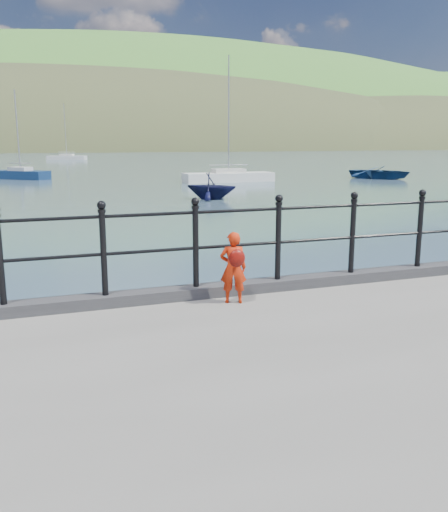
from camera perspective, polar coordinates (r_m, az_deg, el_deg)
name	(u,v)px	position (r m, az deg, el deg)	size (l,w,h in m)	color
ground	(234,357)	(7.97, 1.02, -10.57)	(600.00, 600.00, 0.00)	#2D4251
kerb	(238,288)	(7.49, 1.46, -3.37)	(60.00, 0.30, 0.15)	#28282B
railing	(238,234)	(7.33, 1.49, 2.29)	(18.11, 0.11, 1.20)	black
far_shore	(126,199)	(250.99, -10.24, 5.91)	(830.00, 200.00, 156.00)	#333A21
child	(233,267)	(6.94, 1.00, -1.16)	(0.39, 0.35, 0.93)	red
launch_blue	(380,172)	(47.62, 16.11, 8.46)	(3.64, 5.09, 1.06)	#122A4F
launch_navy	(211,186)	(29.30, -1.36, 7.38)	(2.34, 2.71, 1.43)	black
sailboat_near	(229,177)	(42.17, 0.48, 8.27)	(6.98, 1.94, 9.49)	silver
sailboat_port	(21,175)	(48.20, -20.61, 7.98)	(4.76, 4.43, 7.32)	navy
sailboat_deep	(67,158)	(96.60, -16.22, 9.89)	(6.65, 4.24, 9.45)	silver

